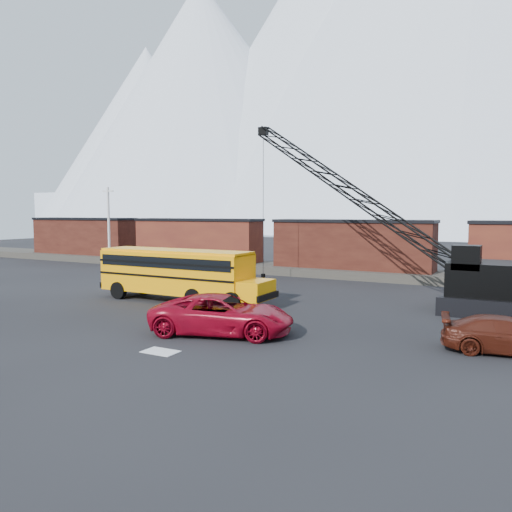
{
  "coord_description": "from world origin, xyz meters",
  "views": [
    {
      "loc": [
        12.96,
        -19.11,
        5.47
      ],
      "look_at": [
        -0.51,
        5.76,
        3.0
      ],
      "focal_mm": 35.0,
      "sensor_mm": 36.0,
      "label": 1
    }
  ],
  "objects": [
    {
      "name": "ground",
      "position": [
        0.0,
        0.0,
        0.0
      ],
      "size": [
        160.0,
        160.0,
        0.0
      ],
      "primitive_type": "plane",
      "color": "black",
      "rests_on": "ground"
    },
    {
      "name": "utility_pole",
      "position": [
        -24.0,
        18.0,
        4.15
      ],
      "size": [
        1.4,
        0.24,
        8.0
      ],
      "color": "silver",
      "rests_on": "ground"
    },
    {
      "name": "crawler_crane",
      "position": [
        2.52,
        13.22,
        6.93
      ],
      "size": [
        20.27,
        8.04,
        12.3
      ],
      "color": "black",
      "rests_on": "ground"
    },
    {
      "name": "boxcar_west_far",
      "position": [
        -32.0,
        22.0,
        2.76
      ],
      "size": [
        13.7,
        3.1,
        4.17
      ],
      "color": "#4C1F15",
      "rests_on": "gravel_berm"
    },
    {
      "name": "school_bus",
      "position": [
        -5.65,
        5.4,
        1.79
      ],
      "size": [
        11.65,
        2.65,
        3.19
      ],
      "color": "#FC9E05",
      "rests_on": "ground"
    },
    {
      "name": "boxcar_west_near",
      "position": [
        -16.0,
        22.0,
        2.76
      ],
      "size": [
        13.7,
        3.1,
        4.17
      ],
      "color": "#4C1C15",
      "rests_on": "gravel_berm"
    },
    {
      "name": "snow_patch",
      "position": [
        0.5,
        -4.0,
        0.01
      ],
      "size": [
        1.4,
        0.9,
        0.02
      ],
      "primitive_type": "cube",
      "color": "silver",
      "rests_on": "ground"
    },
    {
      "name": "maroon_suv",
      "position": [
        12.52,
        2.26,
        0.71
      ],
      "size": [
        5.16,
        2.74,
        1.43
      ],
      "primitive_type": "imported",
      "rotation": [
        0.0,
        0.0,
        1.73
      ],
      "color": "#40150B",
      "rests_on": "ground"
    },
    {
      "name": "red_pickup",
      "position": [
        1.08,
        -0.36,
        0.89
      ],
      "size": [
        6.99,
        4.68,
        1.78
      ],
      "primitive_type": "imported",
      "rotation": [
        0.0,
        0.0,
        1.86
      ],
      "color": "maroon",
      "rests_on": "ground"
    },
    {
      "name": "boxcar_mid",
      "position": [
        0.0,
        22.0,
        2.76
      ],
      "size": [
        13.7,
        3.1,
        4.17
      ],
      "color": "#4C1F15",
      "rests_on": "gravel_berm"
    },
    {
      "name": "gravel_berm",
      "position": [
        0.0,
        22.0,
        0.35
      ],
      "size": [
        120.0,
        5.0,
        0.7
      ],
      "primitive_type": "cube",
      "color": "#47433A",
      "rests_on": "ground"
    }
  ]
}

